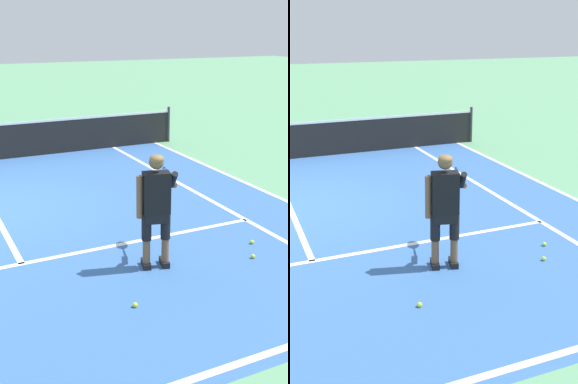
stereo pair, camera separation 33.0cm
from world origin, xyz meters
The scene contains 8 objects.
court_inner_surface centered at (0.00, -1.09, 0.00)m, with size 10.98×10.11×0.00m, color #3866A8.
line_service centered at (0.00, -2.63, 0.00)m, with size 8.23×0.10×0.01m, color white.
line_singles_right centered at (4.12, -1.09, 0.00)m, with size 0.10×9.71×0.01m, color white.
line_doubles_right centered at (5.49, -1.09, 0.00)m, with size 0.10×9.71×0.01m, color white.
tennis_player centered at (1.78, -3.57, 0.99)m, with size 0.86×1.05×1.71m.
tennis_ball_near_feet centered at (3.24, -3.98, 0.03)m, with size 0.07×0.07×0.07m, color #CCE02D.
tennis_ball_by_baseline centered at (1.03, -4.46, 0.03)m, with size 0.07×0.07×0.07m, color #CCE02D.
tennis_ball_mid_court centered at (3.56, -3.54, 0.03)m, with size 0.07×0.07×0.07m, color #CCE02D.
Camera 1 is at (-1.24, -9.45, 3.38)m, focal length 46.31 mm.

